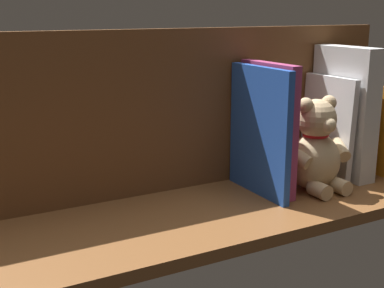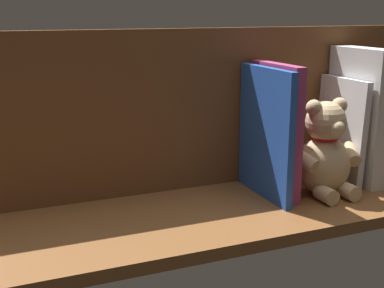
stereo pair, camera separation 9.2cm
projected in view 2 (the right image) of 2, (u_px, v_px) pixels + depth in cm
name	position (u px, v px, depth cm)	size (l,w,h in cm)	color
ground_plane	(192.00, 217.00, 95.66)	(108.45, 30.72, 2.20)	brown
shelf_back_panel	(166.00, 112.00, 103.09)	(108.45, 1.50, 32.10)	brown
book_1	(368.00, 130.00, 114.45)	(2.87, 12.37, 20.19)	black
dictionary_thick_white	(359.00, 116.00, 110.05)	(4.53, 16.05, 28.06)	silver
book_2	(341.00, 131.00, 110.06)	(1.43, 14.78, 21.95)	silver
teddy_bear	(325.00, 153.00, 102.97)	(15.46, 12.03, 19.05)	#D1B284
book_3	(275.00, 130.00, 102.58)	(2.18, 16.56, 25.72)	#B23F72
book_4	(265.00, 133.00, 100.86)	(1.43, 18.36, 25.17)	blue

